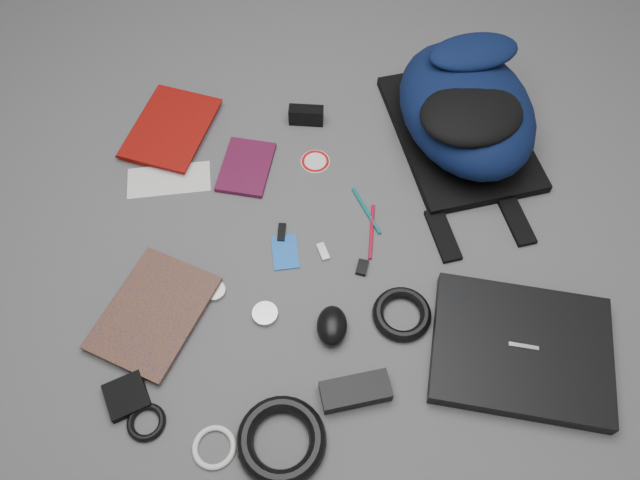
{
  "coord_description": "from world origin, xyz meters",
  "views": [
    {
      "loc": [
        -0.04,
        -0.75,
        1.28
      ],
      "look_at": [
        0.0,
        0.0,
        0.02
      ],
      "focal_mm": 35.0,
      "sensor_mm": 36.0,
      "label": 1
    }
  ],
  "objects": [
    {
      "name": "earbud_coil",
      "position": [
        -0.38,
        -0.4,
        0.01
      ],
      "size": [
        0.09,
        0.09,
        0.01
      ],
      "primitive_type": "torus",
      "rotation": [
        0.0,
        0.0,
        -0.08
      ],
      "color": "black",
      "rests_on": "ground"
    },
    {
      "name": "power_cord_coil",
      "position": [
        -0.1,
        -0.46,
        0.02
      ],
      "size": [
        0.23,
        0.23,
        0.03
      ],
      "primitive_type": "torus",
      "rotation": [
        0.0,
        0.0,
        -0.37
      ],
      "color": "black",
      "rests_on": "ground"
    },
    {
      "name": "id_badge",
      "position": [
        -0.08,
        -0.02,
        0.0
      ],
      "size": [
        0.07,
        0.1,
        0.0
      ],
      "primitive_type": "cube",
      "rotation": [
        0.0,
        0.0,
        0.07
      ],
      "color": "blue",
      "rests_on": "ground"
    },
    {
      "name": "pen_teal",
      "position": [
        0.12,
        0.09,
        0.0
      ],
      "size": [
        0.06,
        0.14,
        0.01
      ],
      "primitive_type": "cylinder",
      "rotation": [
        1.57,
        0.0,
        0.37
      ],
      "color": "#0B6564",
      "rests_on": "ground"
    },
    {
      "name": "cable_coil",
      "position": [
        0.17,
        -0.2,
        0.01
      ],
      "size": [
        0.16,
        0.16,
        0.03
      ],
      "primitive_type": "torus",
      "rotation": [
        0.0,
        0.0,
        0.23
      ],
      "color": "black",
      "rests_on": "ground"
    },
    {
      "name": "ground",
      "position": [
        0.0,
        0.0,
        0.0
      ],
      "size": [
        4.0,
        4.0,
        0.0
      ],
      "primitive_type": "plane",
      "color": "#4F4F51",
      "rests_on": "ground"
    },
    {
      "name": "sticker_disc",
      "position": [
        0.0,
        0.25,
        0.0
      ],
      "size": [
        0.08,
        0.08,
        0.0
      ],
      "primitive_type": "cylinder",
      "rotation": [
        0.0,
        0.0,
        -0.05
      ],
      "color": "white",
      "rests_on": "ground"
    },
    {
      "name": "usb_black",
      "position": [
        -0.09,
        0.04,
        0.0
      ],
      "size": [
        0.02,
        0.05,
        0.01
      ],
      "primitive_type": "cube",
      "rotation": [
        0.0,
        0.0,
        -0.1
      ],
      "color": "black",
      "rests_on": "ground"
    },
    {
      "name": "backpack",
      "position": [
        0.39,
        0.31,
        0.1
      ],
      "size": [
        0.43,
        0.55,
        0.21
      ],
      "primitive_type": null,
      "rotation": [
        0.0,
        0.0,
        0.18
      ],
      "color": "black",
      "rests_on": "ground"
    },
    {
      "name": "pen_red",
      "position": [
        0.13,
        0.03,
        0.0
      ],
      "size": [
        0.03,
        0.15,
        0.01
      ],
      "primitive_type": "cylinder",
      "rotation": [
        1.57,
        0.0,
        -0.15
      ],
      "color": "#AD0D29",
      "rests_on": "ground"
    },
    {
      "name": "dvd_case",
      "position": [
        -0.18,
        0.24,
        0.01
      ],
      "size": [
        0.16,
        0.2,
        0.01
      ],
      "primitive_type": "cube",
      "rotation": [
        0.0,
        0.0,
        -0.24
      ],
      "color": "#3F0C24",
      "rests_on": "ground"
    },
    {
      "name": "compact_camera",
      "position": [
        -0.01,
        0.39,
        0.03
      ],
      "size": [
        0.1,
        0.04,
        0.05
      ],
      "primitive_type": "cube",
      "rotation": [
        0.0,
        0.0,
        -0.13
      ],
      "color": "black",
      "rests_on": "ground"
    },
    {
      "name": "usb_silver",
      "position": [
        0.01,
        -0.02,
        0.0
      ],
      "size": [
        0.03,
        0.05,
        0.01
      ],
      "primitive_type": "cube",
      "rotation": [
        0.0,
        0.0,
        0.29
      ],
      "color": "silver",
      "rests_on": "ground"
    },
    {
      "name": "textbook_red",
      "position": [
        -0.47,
        0.4,
        0.01
      ],
      "size": [
        0.27,
        0.31,
        0.03
      ],
      "primitive_type": "imported",
      "rotation": [
        0.0,
        0.0,
        -0.35
      ],
      "color": "#750806",
      "rests_on": "ground"
    },
    {
      "name": "key_fob",
      "position": [
        0.09,
        -0.07,
        0.01
      ],
      "size": [
        0.03,
        0.04,
        0.01
      ],
      "primitive_type": "cube",
      "rotation": [
        0.0,
        0.0,
        -0.31
      ],
      "color": "black",
      "rests_on": "ground"
    },
    {
      "name": "laptop",
      "position": [
        0.41,
        -0.3,
        0.02
      ],
      "size": [
        0.43,
        0.37,
        0.04
      ],
      "primitive_type": "cube",
      "rotation": [
        0.0,
        0.0,
        -0.24
      ],
      "color": "black",
      "rests_on": "ground"
    },
    {
      "name": "power_brick",
      "position": [
        0.05,
        -0.37,
        0.02
      ],
      "size": [
        0.15,
        0.08,
        0.04
      ],
      "primitive_type": "cube",
      "rotation": [
        0.0,
        0.0,
        0.15
      ],
      "color": "black",
      "rests_on": "ground"
    },
    {
      "name": "mouse",
      "position": [
        0.01,
        -0.22,
        0.02
      ],
      "size": [
        0.08,
        0.1,
        0.05
      ],
      "primitive_type": "ellipsoid",
      "rotation": [
        0.0,
        0.0,
        -0.09
      ],
      "color": "black",
      "rests_on": "ground"
    },
    {
      "name": "envelope",
      "position": [
        -0.37,
        0.21,
        0.0
      ],
      "size": [
        0.21,
        0.11,
        0.0
      ],
      "primitive_type": "cube",
      "rotation": [
        0.0,
        0.0,
        0.07
      ],
      "color": "silver",
      "rests_on": "ground"
    },
    {
      "name": "comic_book",
      "position": [
        -0.47,
        -0.12,
        0.01
      ],
      "size": [
        0.3,
        0.33,
        0.02
      ],
      "primitive_type": "imported",
      "rotation": [
        0.0,
        0.0,
        -0.48
      ],
      "color": "#A14C0B",
      "rests_on": "ground"
    },
    {
      "name": "headphone_left",
      "position": [
        -0.25,
        -0.11,
        0.01
      ],
      "size": [
        0.06,
        0.06,
        0.01
      ],
      "primitive_type": "cylinder",
      "rotation": [
        0.0,
        0.0,
        0.36
      ],
      "color": "#A3A4A5",
      "rests_on": "ground"
    },
    {
      "name": "white_cable_coil",
      "position": [
        -0.24,
        -0.46,
        0.01
      ],
      "size": [
        0.11,
        0.11,
        0.01
      ],
      "primitive_type": "torus",
      "rotation": [
        0.0,
        0.0,
        0.31
      ],
      "color": "white",
      "rests_on": "ground"
    },
    {
      "name": "pouch",
      "position": [
        -0.42,
        -0.35,
        0.01
      ],
      "size": [
        0.11,
        0.11,
        0.02
      ],
      "primitive_type": "cube",
      "rotation": [
        0.0,
        0.0,
        0.39
      ],
      "color": "black",
      "rests_on": "ground"
    },
    {
      "name": "headphone_right",
      "position": [
        -0.13,
        -0.18,
        0.01
      ],
      "size": [
        0.07,
        0.07,
        0.01
      ],
      "primitive_type": "cylinder",
      "rotation": [
        0.0,
        0.0,
        -0.27
      ],
      "color": "#A5A5A7",
      "rests_on": "ground"
    }
  ]
}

